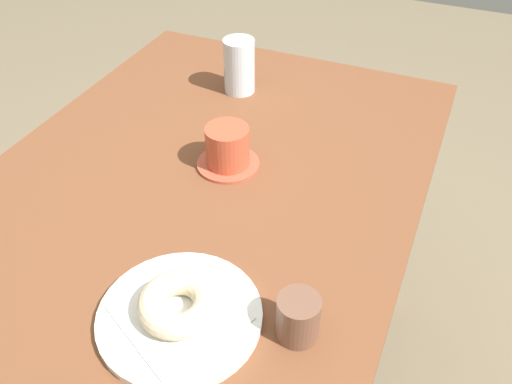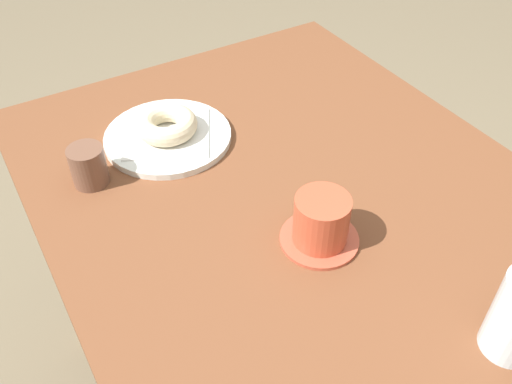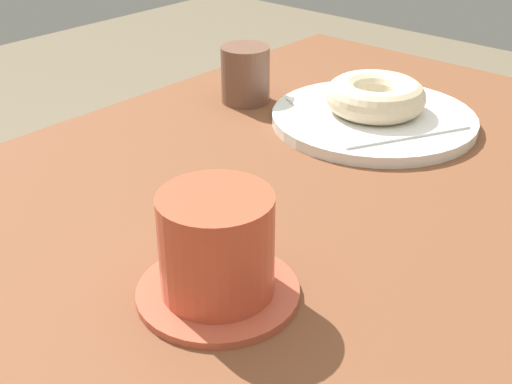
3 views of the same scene
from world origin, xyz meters
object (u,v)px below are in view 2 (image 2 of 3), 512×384
donut_sugar_ring (166,125)px  coffee_cup (321,222)px  plate_sugar_ring (168,137)px  sugar_jar (88,166)px

donut_sugar_ring → coffee_cup: 0.37m
donut_sugar_ring → coffee_cup: (0.35, 0.09, 0.01)m
plate_sugar_ring → sugar_jar: bearing=-75.0°
coffee_cup → sugar_jar: (-0.31, -0.25, -0.01)m
plate_sugar_ring → coffee_cup: (0.35, 0.09, 0.03)m
plate_sugar_ring → sugar_jar: 0.17m
plate_sugar_ring → donut_sugar_ring: size_ratio=2.07×
plate_sugar_ring → sugar_jar: (0.04, -0.16, 0.03)m
plate_sugar_ring → coffee_cup: bearing=14.6°
coffee_cup → sugar_jar: size_ratio=1.74×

